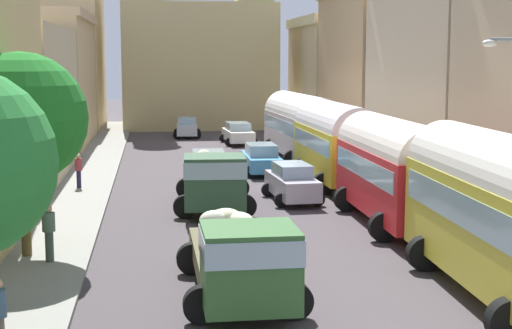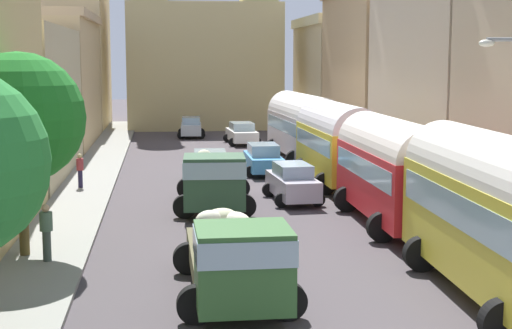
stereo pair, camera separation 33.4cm
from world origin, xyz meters
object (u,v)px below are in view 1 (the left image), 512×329
object	(u,v)px
car_1	(187,127)
car_3	(261,159)
car_0	(208,166)
pedestrian_1	(79,169)
parked_bus_1	(394,166)
cargo_truck_0	(241,257)
cargo_truck_1	(214,180)
pedestrian_2	(49,231)
parked_bus_2	(336,140)
parked_bus_0	(505,209)
car_4	(238,133)
parked_bus_3	(300,124)
car_2	(292,182)

from	to	relation	value
car_1	car_3	distance (m)	19.45
car_0	pedestrian_1	size ratio (longest dim) A/B	2.48
car_0	pedestrian_1	distance (m)	6.42
parked_bus_1	cargo_truck_0	world-z (taller)	parked_bus_1
car_0	parked_bus_1	bearing A→B (deg)	-61.16
car_3	pedestrian_1	distance (m)	9.97
cargo_truck_1	pedestrian_2	size ratio (longest dim) A/B	3.88
parked_bus_2	car_3	distance (m)	5.26
parked_bus_0	parked_bus_1	bearing A→B (deg)	90.00
parked_bus_2	car_0	distance (m)	6.42
parked_bus_1	cargo_truck_1	size ratio (longest dim) A/B	1.16
car_3	pedestrian_2	xyz separation A→B (m)	(-8.69, -17.26, 0.26)
car_4	parked_bus_1	bearing A→B (deg)	-84.30
parked_bus_3	car_4	world-z (taller)	parked_bus_3
parked_bus_0	cargo_truck_1	size ratio (longest dim) A/B	1.31
parked_bus_0	cargo_truck_1	bearing A→B (deg)	117.19
car_2	car_1	bearing A→B (deg)	96.84
parked_bus_0	car_4	distance (m)	36.32
car_2	pedestrian_2	distance (m)	12.81
parked_bus_2	pedestrian_1	world-z (taller)	parked_bus_2
parked_bus_1	pedestrian_2	distance (m)	12.49
parked_bus_1	car_4	size ratio (longest dim) A/B	1.85
cargo_truck_0	pedestrian_2	world-z (taller)	cargo_truck_0
parked_bus_0	car_3	distance (m)	22.33
cargo_truck_0	car_0	xyz separation A→B (m)	(0.56, 19.31, -0.44)
cargo_truck_1	pedestrian_2	xyz separation A→B (m)	(-5.43, -7.43, -0.23)
car_0	car_2	world-z (taller)	car_2
parked_bus_1	car_0	bearing A→B (deg)	118.84
cargo_truck_0	car_2	distance (m)	13.99
parked_bus_0	pedestrian_1	bearing A→B (deg)	124.03
cargo_truck_1	car_0	size ratio (longest dim) A/B	1.67
parked_bus_0	car_4	world-z (taller)	parked_bus_0
car_0	car_4	xyz separation A→B (m)	(3.27, 16.32, 0.01)
parked_bus_1	car_0	world-z (taller)	parked_bus_1
pedestrian_1	pedestrian_2	bearing A→B (deg)	-88.39
parked_bus_0	car_4	bearing A→B (deg)	94.29
parked_bus_3	car_0	world-z (taller)	parked_bus_3
parked_bus_0	car_1	size ratio (longest dim) A/B	2.42
parked_bus_0	cargo_truck_0	world-z (taller)	parked_bus_0
parked_bus_3	cargo_truck_0	world-z (taller)	parked_bus_3
car_2	car_4	bearing A→B (deg)	89.69
parked_bus_3	cargo_truck_1	distance (m)	16.07
parked_bus_0	car_4	xyz separation A→B (m)	(-2.71, 36.18, -1.57)
cargo_truck_0	pedestrian_1	distance (m)	18.21
parked_bus_0	car_1	xyz separation A→B (m)	(-6.10, 41.28, -1.56)
car_4	pedestrian_1	distance (m)	20.55
parked_bus_0	pedestrian_2	world-z (taller)	parked_bus_0
pedestrian_1	parked_bus_3	bearing A→B (deg)	36.98
parked_bus_2	pedestrian_1	distance (m)	12.14
car_2	parked_bus_2	bearing A→B (deg)	54.48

